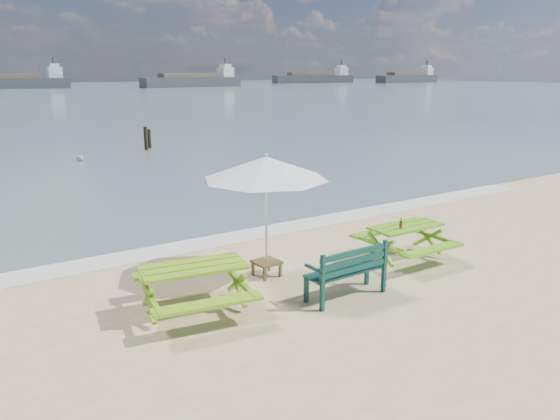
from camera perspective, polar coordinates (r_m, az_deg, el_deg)
foam_strip at (r=13.13m, az=-6.04°, el=-3.09°), size 22.00×0.90×0.01m
picnic_table_left at (r=9.29m, az=-8.96°, el=-8.25°), size 2.01×2.17×0.83m
picnic_table_right at (r=11.94m, az=12.92°, el=-3.39°), size 1.61×1.79×0.77m
park_bench at (r=9.88m, az=6.87°, el=-7.41°), size 1.56×0.56×0.95m
side_table at (r=10.80m, az=-1.42°, el=-6.08°), size 0.52×0.52×0.31m
patio_umbrella at (r=10.27m, az=-1.49°, el=4.41°), size 2.59×2.59×2.38m
beer_bottle at (r=11.50m, az=12.51°, el=-1.57°), size 0.06×0.06×0.24m
swimmer at (r=25.98m, az=-20.10°, el=3.64°), size 0.68×0.53×1.63m
mooring_pilings at (r=28.59m, az=-13.68°, el=7.07°), size 0.58×0.78×1.38m
cargo_ships at (r=135.82m, az=-9.94°, el=13.17°), size 158.09×25.70×4.40m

